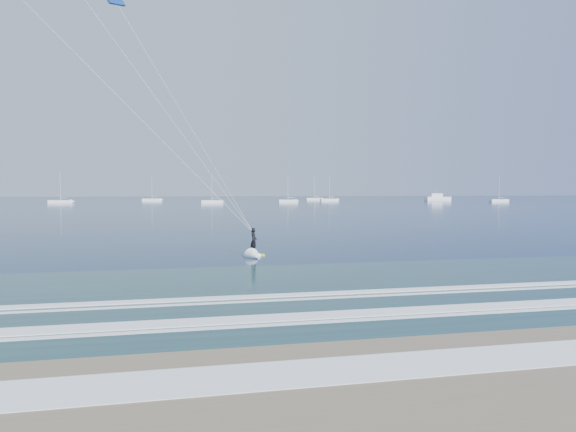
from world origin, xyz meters
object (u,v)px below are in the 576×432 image
at_px(kitesurfer_rig, 167,114).
at_px(sailboat_5, 329,200).
at_px(sailboat_4, 314,199).
at_px(sailboat_6, 499,200).
at_px(motor_yacht, 437,198).
at_px(sailboat_2, 152,200).
at_px(sailboat_3, 288,201).
at_px(sailboat_8, 212,202).
at_px(sailboat_1, 61,201).

height_order(kitesurfer_rig, sailboat_5, kitesurfer_rig).
height_order(sailboat_4, sailboat_6, sailboat_4).
relative_size(motor_yacht, sailboat_2, 1.08).
xyz_separation_m(sailboat_3, sailboat_8, (-31.77, -6.52, -0.00)).
bearing_deg(kitesurfer_rig, sailboat_1, 103.65).
relative_size(kitesurfer_rig, motor_yacht, 1.49).
height_order(sailboat_5, sailboat_6, sailboat_5).
xyz_separation_m(sailboat_1, sailboat_2, (33.15, 33.82, -0.00)).
relative_size(motor_yacht, sailboat_6, 1.13).
bearing_deg(motor_yacht, sailboat_8, -163.99).
distance_m(motor_yacht, sailboat_4, 61.47).
relative_size(kitesurfer_rig, sailboat_1, 1.56).
distance_m(kitesurfer_rig, motor_yacht, 237.11).
bearing_deg(sailboat_8, sailboat_5, 27.28).
relative_size(motor_yacht, sailboat_1, 1.05).
bearing_deg(sailboat_3, sailboat_2, 144.04).
height_order(sailboat_4, sailboat_5, sailboat_4).
bearing_deg(kitesurfer_rig, sailboat_5, 70.18).
distance_m(sailboat_1, sailboat_4, 120.54).
xyz_separation_m(sailboat_2, sailboat_6, (148.07, -51.11, -0.00)).
xyz_separation_m(motor_yacht, sailboat_3, (-82.12, -26.16, -0.72)).
height_order(sailboat_3, sailboat_6, sailboat_6).
height_order(sailboat_1, sailboat_4, sailboat_1).
bearing_deg(sailboat_3, sailboat_5, 42.38).
distance_m(kitesurfer_rig, sailboat_4, 231.11).
distance_m(sailboat_5, sailboat_8, 63.70).
distance_m(sailboat_2, sailboat_4, 80.90).
xyz_separation_m(sailboat_1, sailboat_6, (181.22, -17.29, -0.01)).
distance_m(sailboat_1, sailboat_6, 182.05).
height_order(kitesurfer_rig, sailboat_8, kitesurfer_rig).
relative_size(sailboat_3, sailboat_6, 0.98).
bearing_deg(sailboat_6, sailboat_5, 153.82).
height_order(motor_yacht, sailboat_6, sailboat_6).
bearing_deg(sailboat_4, sailboat_3, -117.37).
bearing_deg(sailboat_1, sailboat_4, 19.18).
xyz_separation_m(sailboat_4, sailboat_6, (67.38, -56.90, -0.00)).
bearing_deg(motor_yacht, sailboat_5, -176.51).
height_order(sailboat_3, sailboat_4, sailboat_4).
height_order(motor_yacht, sailboat_5, sailboat_5).
relative_size(motor_yacht, sailboat_4, 1.07).
distance_m(motor_yacht, sailboat_5, 57.38).
bearing_deg(sailboat_1, sailboat_5, 7.72).
relative_size(sailboat_2, sailboat_3, 1.07).
distance_m(motor_yacht, sailboat_2, 139.39).
height_order(motor_yacht, sailboat_3, sailboat_3).
relative_size(sailboat_2, sailboat_5, 1.03).
height_order(sailboat_2, sailboat_5, sailboat_2).
distance_m(sailboat_3, sailboat_4, 52.65).
height_order(sailboat_2, sailboat_4, sailboat_4).
bearing_deg(sailboat_3, motor_yacht, 17.67).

